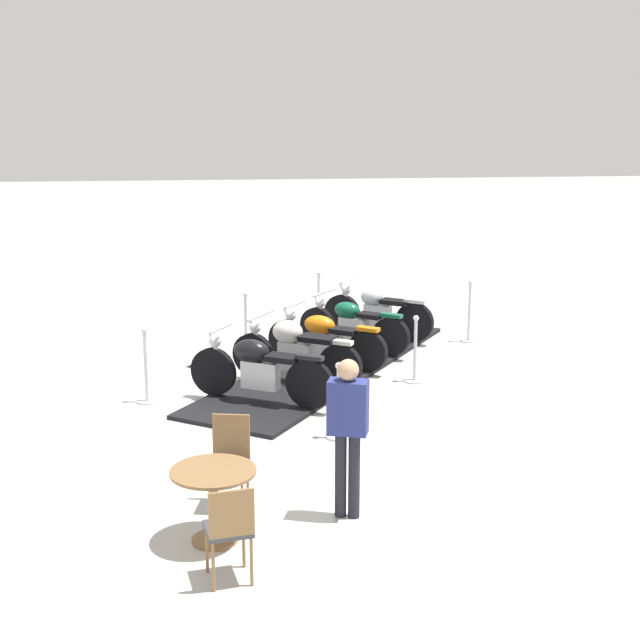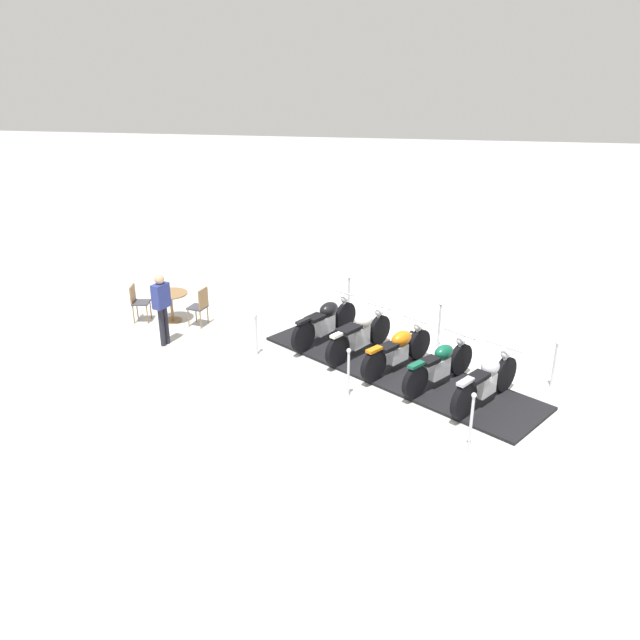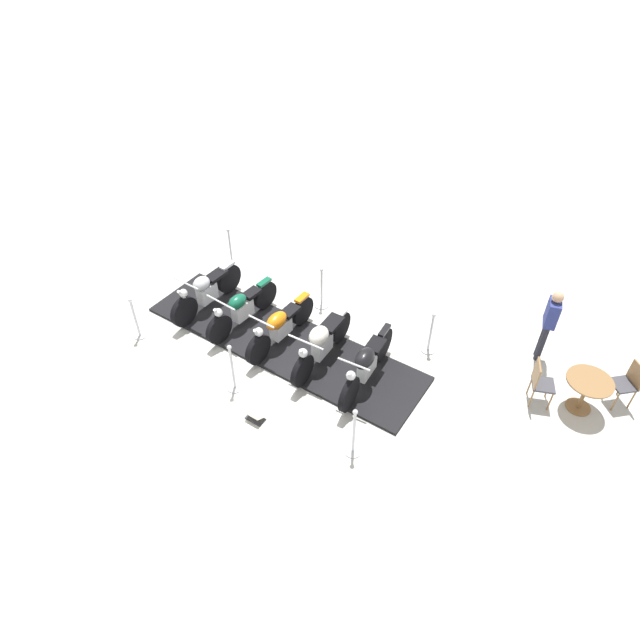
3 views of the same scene
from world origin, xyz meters
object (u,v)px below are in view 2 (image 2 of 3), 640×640
object	(u,v)px
stanchion_left_mid	(348,383)
stanchion_left_front	(470,431)
cafe_chair_across_table	(138,300)
info_placard	(418,331)
motorcycle_cream	(360,332)
stanchion_right_rear	(349,304)
cafe_table	(171,300)
motorcycle_chrome	(486,381)
stanchion_right_front	(553,372)
cafe_chair_near_table	(200,305)
motorcycle_copper	(398,349)
stanchion_right_mid	(439,334)
motorcycle_black	(326,320)
motorcycle_forest	(440,364)
bystander_person	(162,303)
stanchion_left_rear	(256,342)

from	to	relation	value
stanchion_left_mid	stanchion_left_front	bearing A→B (deg)	55.77
cafe_chair_across_table	info_placard	bearing A→B (deg)	-6.50
motorcycle_cream	stanchion_right_rear	bearing A→B (deg)	45.45
stanchion_left_mid	cafe_table	xyz separation A→B (m)	(-3.11, -4.82, 0.25)
motorcycle_cream	cafe_table	distance (m)	5.00
motorcycle_chrome	info_placard	distance (m)	3.51
stanchion_right_rear	stanchion_right_front	xyz separation A→B (m)	(3.03, 4.46, 0.01)
cafe_chair_near_table	motorcycle_copper	bearing A→B (deg)	173.55
stanchion_right_mid	stanchion_left_mid	size ratio (longest dim) A/B	1.08
stanchion_right_front	motorcycle_black	bearing A→B (deg)	-106.81
motorcycle_chrome	stanchion_right_front	world-z (taller)	motorcycle_chrome
motorcycle_chrome	motorcycle_copper	xyz separation A→B (m)	(-1.17, -1.70, -0.02)
motorcycle_cream	stanchion_right_front	size ratio (longest dim) A/B	1.82
motorcycle_forest	cafe_chair_near_table	bearing A→B (deg)	106.66
motorcycle_cream	stanchion_right_front	xyz separation A→B (m)	(0.85, 3.93, -0.19)
motorcycle_copper	bystander_person	xyz separation A→B (m)	(-0.45, -5.34, 0.51)
stanchion_left_front	stanchion_left_rear	world-z (taller)	stanchion_left_front
info_placard	bystander_person	bearing A→B (deg)	-130.25
stanchion_right_mid	stanchion_right_front	distance (m)	2.70
motorcycle_chrome	cafe_chair_across_table	distance (m)	8.70
motorcycle_black	bystander_person	bearing A→B (deg)	131.11
motorcycle_chrome	stanchion_right_front	xyz separation A→B (m)	(-0.90, 1.37, -0.15)
motorcycle_copper	stanchion_right_mid	xyz separation A→B (m)	(-1.24, 0.84, -0.13)
motorcycle_forest	motorcycle_copper	xyz separation A→B (m)	(-0.58, -0.86, -0.00)
motorcycle_cream	stanchion_left_rear	distance (m)	2.29
motorcycle_black	bystander_person	size ratio (longest dim) A/B	1.17
motorcycle_cream	stanchion_right_mid	bearing A→B (deg)	-36.89
motorcycle_copper	info_placard	xyz separation A→B (m)	(-2.04, 0.38, -0.44)
cafe_chair_across_table	motorcycle_copper	bearing A→B (deg)	-23.93
stanchion_left_front	stanchion_right_rear	bearing A→B (deg)	-153.90
motorcycle_chrome	motorcycle_cream	xyz separation A→B (m)	(-1.76, -2.56, 0.04)
motorcycle_black	stanchion_right_mid	bearing A→B (deg)	-58.62
motorcycle_forest	cafe_chair_near_table	xyz separation A→B (m)	(-2.22, -5.75, 0.05)
motorcycle_copper	stanchion_right_front	size ratio (longest dim) A/B	1.74
motorcycle_black	motorcycle_copper	bearing A→B (deg)	-94.62
stanchion_right_front	stanchion_left_rear	distance (m)	6.20
cafe_table	bystander_person	size ratio (longest dim) A/B	0.49
stanchion_right_front	bystander_person	bearing A→B (deg)	-94.89
motorcycle_copper	stanchion_left_mid	world-z (taller)	stanchion_left_mid
stanchion_left_front	cafe_chair_across_table	xyz separation A→B (m)	(-4.49, -7.86, 0.13)
stanchion_left_mid	stanchion_right_front	bearing A→B (deg)	104.51
motorcycle_copper	cafe_chair_across_table	size ratio (longest dim) A/B	1.94
motorcycle_cream	stanchion_left_mid	world-z (taller)	motorcycle_cream
stanchion_left_mid	cafe_chair_near_table	world-z (taller)	stanchion_left_mid
bystander_person	motorcycle_black	bearing A→B (deg)	30.16
cafe_table	motorcycle_copper	bearing A→B (deg)	72.40
bystander_person	motorcycle_chrome	bearing A→B (deg)	5.90
motorcycle_copper	stanchion_right_mid	world-z (taller)	stanchion_right_mid
motorcycle_copper	motorcycle_black	bearing A→B (deg)	91.37
motorcycle_chrome	bystander_person	distance (m)	7.25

